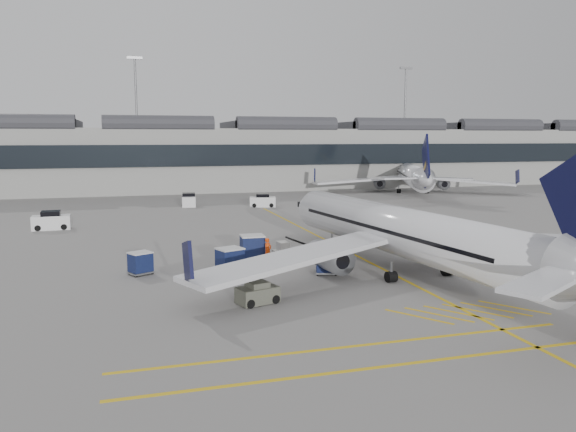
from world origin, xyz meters
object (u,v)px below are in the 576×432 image
object	(u,v)px
airliner_main	(406,234)
belt_loader	(293,251)
ramp_agent_b	(326,257)
baggage_cart_a	(326,262)
pushback_tug	(258,294)
ramp_agent_a	(268,250)

from	to	relation	value
airliner_main	belt_loader	bearing A→B (deg)	122.59
belt_loader	ramp_agent_b	distance (m)	4.84
baggage_cart_a	pushback_tug	distance (m)	8.29
baggage_cart_a	ramp_agent_a	distance (m)	5.59
ramp_agent_b	belt_loader	bearing A→B (deg)	-112.96
baggage_cart_a	ramp_agent_a	world-z (taller)	ramp_agent_a
belt_loader	ramp_agent_a	size ratio (longest dim) A/B	2.18
ramp_agent_a	pushback_tug	distance (m)	10.65
pushback_tug	airliner_main	bearing A→B (deg)	2.24
airliner_main	ramp_agent_a	bearing A→B (deg)	137.59
ramp_agent_b	pushback_tug	bearing A→B (deg)	10.00
ramp_agent_a	baggage_cart_a	bearing A→B (deg)	-92.12
ramp_agent_a	ramp_agent_b	size ratio (longest dim) A/B	1.02
ramp_agent_b	ramp_agent_a	bearing A→B (deg)	-80.00
ramp_agent_b	pushback_tug	world-z (taller)	ramp_agent_b
baggage_cart_a	belt_loader	bearing A→B (deg)	112.80
belt_loader	pushback_tug	world-z (taller)	belt_loader
baggage_cart_a	ramp_agent_b	xyz separation A→B (m)	(0.42, 1.28, 0.07)
belt_loader	baggage_cart_a	world-z (taller)	belt_loader
ramp_agent_a	pushback_tug	world-z (taller)	ramp_agent_a
airliner_main	belt_loader	distance (m)	9.81
baggage_cart_a	ramp_agent_b	bearing A→B (deg)	88.76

